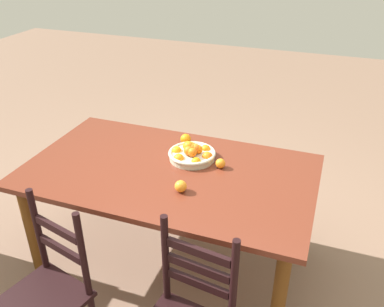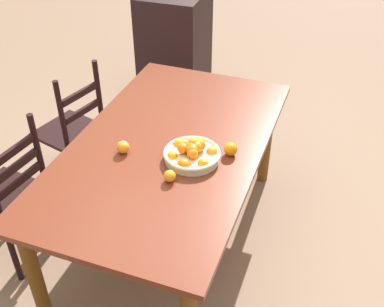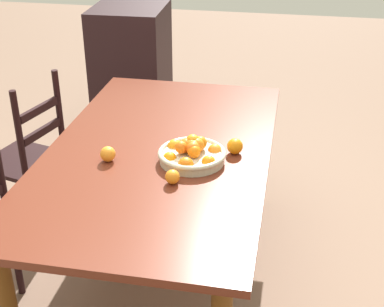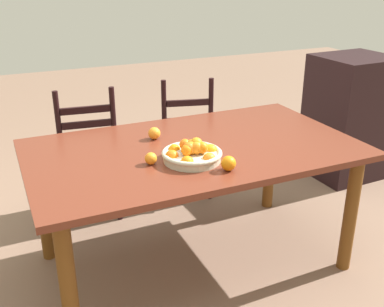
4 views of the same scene
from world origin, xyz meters
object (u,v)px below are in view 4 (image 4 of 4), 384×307
at_px(chair_by_cabinet, 185,142).
at_px(cabinet, 349,117).
at_px(orange_loose_2, 154,133).
at_px(orange_loose_0, 228,163).
at_px(chair_near_window, 88,156).
at_px(orange_loose_1, 151,158).
at_px(dining_table, 194,162).
at_px(fruit_bowl, 192,153).

bearing_deg(chair_by_cabinet, cabinet, -174.51).
height_order(cabinet, orange_loose_2, cabinet).
relative_size(orange_loose_0, orange_loose_2, 1.06).
distance_m(chair_near_window, orange_loose_2, 0.77).
relative_size(orange_loose_1, orange_loose_2, 0.89).
relative_size(cabinet, orange_loose_1, 16.38).
bearing_deg(chair_by_cabinet, dining_table, 83.92).
xyz_separation_m(chair_near_window, cabinet, (2.17, -0.18, 0.05)).
distance_m(cabinet, orange_loose_0, 2.02).
bearing_deg(chair_near_window, orange_loose_1, 104.98).
bearing_deg(chair_near_window, chair_by_cabinet, -170.01).
bearing_deg(cabinet, orange_loose_0, -151.36).
relative_size(dining_table, chair_by_cabinet, 1.90).
bearing_deg(dining_table, orange_loose_1, -156.11).
distance_m(cabinet, fruit_bowl, 2.04).
bearing_deg(cabinet, orange_loose_2, -168.49).
height_order(chair_by_cabinet, fruit_bowl, chair_by_cabinet).
xyz_separation_m(orange_loose_0, orange_loose_1, (-0.32, 0.23, -0.01)).
relative_size(chair_near_window, orange_loose_1, 15.57).
distance_m(chair_near_window, orange_loose_0, 1.33).
bearing_deg(orange_loose_1, orange_loose_0, -35.26).
bearing_deg(chair_by_cabinet, chair_near_window, 16.88).
height_order(cabinet, orange_loose_0, cabinet).
distance_m(chair_by_cabinet, orange_loose_1, 1.24).
xyz_separation_m(fruit_bowl, orange_loose_0, (0.11, -0.18, -0.00)).
bearing_deg(cabinet, chair_by_cabinet, 169.29).
bearing_deg(orange_loose_1, chair_near_window, 97.67).
distance_m(dining_table, orange_loose_0, 0.39).
xyz_separation_m(cabinet, orange_loose_1, (-2.04, -0.79, 0.29)).
distance_m(chair_by_cabinet, fruit_bowl, 1.19).
distance_m(dining_table, chair_near_window, 0.97).
relative_size(dining_table, fruit_bowl, 5.83).
height_order(chair_near_window, orange_loose_0, chair_near_window).
bearing_deg(chair_near_window, fruit_bowl, 115.80).
distance_m(dining_table, fruit_bowl, 0.24).
bearing_deg(orange_loose_2, chair_near_window, 112.95).
height_order(cabinet, orange_loose_1, cabinet).
distance_m(dining_table, chair_by_cabinet, 0.96).
height_order(chair_near_window, orange_loose_1, chair_near_window).
distance_m(fruit_bowl, orange_loose_1, 0.21).
bearing_deg(orange_loose_1, fruit_bowl, -12.05).
bearing_deg(cabinet, orange_loose_1, -160.83).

